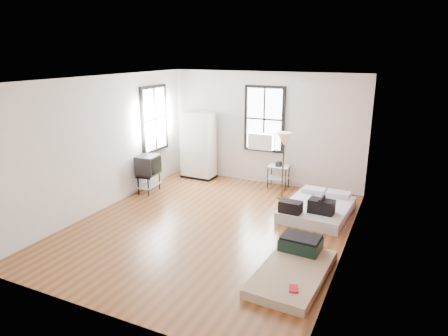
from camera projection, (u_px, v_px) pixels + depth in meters
The scene contains 8 objects.
ground at pixel (211, 226), 7.76m from camera, with size 6.00×6.00×0.00m, color brown.
room_shell at pixel (229, 136), 7.49m from camera, with size 5.02×6.02×2.80m.
mattress_main at pixel (317, 208), 8.24m from camera, with size 1.34×1.76×0.55m.
mattress_bare at pixel (295, 265), 6.11m from camera, with size 1.01×1.79×0.38m.
wardrobe at pixel (198, 146), 10.51m from camera, with size 0.89×0.52×1.75m.
side_table at pixel (279, 170), 9.79m from camera, with size 0.53×0.43×0.67m.
floor_lamp at pixel (284, 143), 8.83m from camera, with size 0.33×0.33×1.54m.
tv_stand at pixel (148, 166), 9.44m from camera, with size 0.50×0.67×0.91m.
Camera 1 is at (3.27, -6.34, 3.27)m, focal length 32.00 mm.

